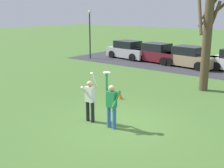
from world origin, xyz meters
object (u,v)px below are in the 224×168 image
(person_defender, at_px, (90,98))
(field_cone_orange, at_px, (120,96))
(frisbee_disc, at_px, (107,72))
(parked_car_silver, at_px, (128,50))
(parked_car_maroon, at_px, (157,53))
(person_catcher, at_px, (112,103))
(lamppost_by_lot, at_px, (90,30))
(bare_tree_tall, at_px, (208,31))
(parked_car_tan, at_px, (190,58))

(person_defender, height_order, field_cone_orange, person_defender)
(frisbee_disc, distance_m, field_cone_orange, 4.07)
(parked_car_silver, height_order, parked_car_maroon, same)
(person_catcher, distance_m, lamppost_by_lot, 16.33)
(bare_tree_tall, bearing_deg, frisbee_disc, -97.43)
(lamppost_by_lot, bearing_deg, field_cone_orange, -41.18)
(person_defender, xyz_separation_m, field_cone_orange, (-0.86, 3.16, -0.82))
(parked_car_maroon, xyz_separation_m, field_cone_orange, (3.79, -10.44, -0.57))
(frisbee_disc, distance_m, lamppost_by_lot, 16.10)
(frisbee_disc, xyz_separation_m, bare_tree_tall, (0.95, 7.30, 1.11))
(parked_car_tan, distance_m, lamppost_by_lot, 9.14)
(parked_car_tan, height_order, bare_tree_tall, bare_tree_tall)
(parked_car_maroon, bearing_deg, frisbee_disc, -60.39)
(person_catcher, relative_size, parked_car_silver, 0.48)
(lamppost_by_lot, distance_m, field_cone_orange, 12.91)
(person_defender, xyz_separation_m, parked_car_maroon, (-4.65, 13.60, -0.25))
(person_catcher, relative_size, frisbee_disc, 8.24)
(parked_car_silver, relative_size, parked_car_maroon, 1.00)
(field_cone_orange, bearing_deg, frisbee_disc, -61.71)
(parked_car_maroon, height_order, parked_car_tan, same)
(parked_car_tan, distance_m, field_cone_orange, 10.13)
(person_defender, distance_m, bare_tree_tall, 7.84)
(frisbee_disc, relative_size, lamppost_by_lot, 0.06)
(bare_tree_tall, xyz_separation_m, lamppost_by_lot, (-12.20, 4.21, -0.61))
(frisbee_disc, bearing_deg, person_defender, -179.84)
(lamppost_by_lot, relative_size, field_cone_orange, 13.31)
(person_catcher, bearing_deg, frisbee_disc, -0.00)
(person_catcher, height_order, field_cone_orange, person_catcher)
(parked_car_silver, height_order, lamppost_by_lot, lamppost_by_lot)
(parked_car_silver, xyz_separation_m, parked_car_maroon, (3.07, -0.13, 0.00))
(person_catcher, relative_size, bare_tree_tall, 0.32)
(parked_car_maroon, height_order, field_cone_orange, parked_car_maroon)
(field_cone_orange, bearing_deg, bare_tree_tall, 57.41)
(bare_tree_tall, bearing_deg, person_catcher, -95.69)
(parked_car_silver, distance_m, parked_car_maroon, 3.07)
(parked_car_maroon, relative_size, field_cone_orange, 13.45)
(person_defender, height_order, bare_tree_tall, bare_tree_tall)
(parked_car_maroon, bearing_deg, person_catcher, -59.57)
(parked_car_maroon, bearing_deg, lamppost_by_lot, -152.42)
(bare_tree_tall, bearing_deg, lamppost_by_lot, 160.97)
(person_catcher, bearing_deg, person_defender, 0.00)
(field_cone_orange, bearing_deg, parked_car_silver, 122.98)
(bare_tree_tall, height_order, lamppost_by_lot, bare_tree_tall)
(parked_car_tan, bearing_deg, parked_car_silver, -176.94)
(person_defender, distance_m, field_cone_orange, 3.37)
(frisbee_disc, height_order, parked_car_silver, frisbee_disc)
(parked_car_maroon, distance_m, bare_tree_tall, 9.34)
(parked_car_silver, distance_m, lamppost_by_lot, 3.95)
(lamppost_by_lot, height_order, field_cone_orange, lamppost_by_lot)
(person_defender, distance_m, lamppost_by_lot, 15.60)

